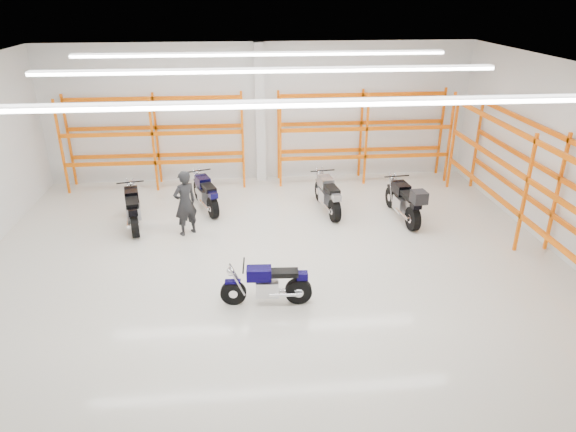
{
  "coord_description": "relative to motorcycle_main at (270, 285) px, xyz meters",
  "views": [
    {
      "loc": [
        -0.63,
        -10.84,
        6.02
      ],
      "look_at": [
        0.42,
        0.5,
        0.95
      ],
      "focal_mm": 32.0,
      "sensor_mm": 36.0,
      "label": 1
    }
  ],
  "objects": [
    {
      "name": "structural_column",
      "position": [
        0.16,
        7.62,
        1.81
      ],
      "size": [
        0.32,
        0.32,
        4.5
      ],
      "primitive_type": "cube",
      "color": "white",
      "rests_on": "ground"
    },
    {
      "name": "ground",
      "position": [
        0.16,
        1.8,
        -0.44
      ],
      "size": [
        14.0,
        14.0,
        0.0
      ],
      "primitive_type": "plane",
      "color": "silver",
      "rests_on": "ground"
    },
    {
      "name": "motorcycle_main",
      "position": [
        0.0,
        0.0,
        0.0
      ],
      "size": [
        1.9,
        0.63,
        0.93
      ],
      "color": "black",
      "rests_on": "ground"
    },
    {
      "name": "standing_man",
      "position": [
        -2.01,
        3.53,
        0.45
      ],
      "size": [
        0.77,
        0.71,
        1.76
      ],
      "primitive_type": "imported",
      "rotation": [
        0.0,
        0.0,
        3.74
      ],
      "color": "black",
      "rests_on": "ground"
    },
    {
      "name": "motorcycle_back_c",
      "position": [
        1.96,
        4.63,
        0.07
      ],
      "size": [
        0.73,
        2.21,
        1.08
      ],
      "color": "black",
      "rests_on": "ground"
    },
    {
      "name": "room_shell",
      "position": [
        0.16,
        1.83,
        2.85
      ],
      "size": [
        14.02,
        12.02,
        4.51
      ],
      "color": "white",
      "rests_on": "ground"
    },
    {
      "name": "motorcycle_back_a",
      "position": [
        -3.49,
        4.13,
        0.07
      ],
      "size": [
        0.79,
        2.2,
        1.09
      ],
      "color": "black",
      "rests_on": "ground"
    },
    {
      "name": "pallet_racking_back_right",
      "position": [
        3.56,
        7.28,
        1.35
      ],
      "size": [
        5.67,
        0.87,
        3.0
      ],
      "color": "#FF5500",
      "rests_on": "ground"
    },
    {
      "name": "pallet_racking_side",
      "position": [
        6.64,
        1.8,
        1.38
      ],
      "size": [
        0.87,
        9.07,
        3.0
      ],
      "color": "#FF5500",
      "rests_on": "ground"
    },
    {
      "name": "pallet_racking_back_left",
      "position": [
        -3.24,
        7.28,
        1.35
      ],
      "size": [
        5.67,
        0.87,
        3.0
      ],
      "color": "#FF5500",
      "rests_on": "ground"
    },
    {
      "name": "motorcycle_back_b",
      "position": [
        -1.58,
        5.12,
        0.05
      ],
      "size": [
        0.95,
        2.05,
        1.05
      ],
      "color": "black",
      "rests_on": "ground"
    },
    {
      "name": "motorcycle_back_d",
      "position": [
        3.99,
        3.79,
        0.14
      ],
      "size": [
        0.74,
        2.34,
        1.2
      ],
      "color": "black",
      "rests_on": "ground"
    }
  ]
}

